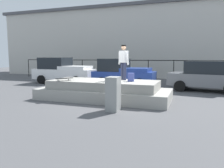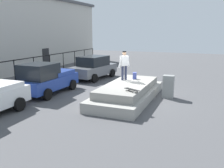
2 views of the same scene
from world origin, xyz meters
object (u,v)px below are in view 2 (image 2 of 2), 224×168
object	(u,v)px
skateboarder	(124,63)
utility_box	(168,87)
skateboard	(132,90)
backpack	(135,76)
car_blue_pickup_mid	(46,78)
car_grey_sedan_far	(93,67)

from	to	relation	value
skateboarder	utility_box	bearing A→B (deg)	-81.69
skateboard	backpack	world-z (taller)	backpack
skateboarder	utility_box	xyz separation A→B (m)	(0.36, -2.48, -1.22)
skateboarder	backpack	bearing A→B (deg)	-44.20
backpack	car_blue_pickup_mid	bearing A→B (deg)	100.66
skateboarder	utility_box	distance (m)	2.79
skateboarder	car_blue_pickup_mid	world-z (taller)	skateboarder
skateboard	skateboarder	bearing A→B (deg)	26.71
car_blue_pickup_mid	skateboard	bearing A→B (deg)	-100.57
skateboarder	car_blue_pickup_mid	distance (m)	4.72
car_blue_pickup_mid	skateboarder	bearing A→B (deg)	-72.06
car_blue_pickup_mid	backpack	bearing A→B (deg)	-68.52
backpack	utility_box	bearing A→B (deg)	-104.69
skateboard	car_grey_sedan_far	xyz separation A→B (m)	(6.34, 5.14, -0.11)
skateboard	car_blue_pickup_mid	size ratio (longest dim) A/B	0.20
backpack	car_grey_sedan_far	bearing A→B (deg)	41.70
car_grey_sedan_far	utility_box	distance (m)	7.28
backpack	car_grey_sedan_far	size ratio (longest dim) A/B	0.09
skateboarder	car_blue_pickup_mid	xyz separation A→B (m)	(-1.43, 4.41, -0.93)
skateboard	car_grey_sedan_far	distance (m)	8.16
backpack	car_blue_pickup_mid	xyz separation A→B (m)	(-1.92, 4.89, -0.17)
backpack	car_blue_pickup_mid	world-z (taller)	car_blue_pickup_mid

